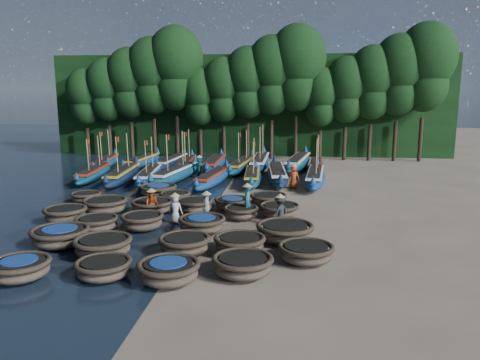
# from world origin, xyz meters

# --- Properties ---
(ground) EXTENTS (120.00, 120.00, 0.00)m
(ground) POSITION_xyz_m (0.00, 0.00, 0.00)
(ground) COLOR gray
(ground) RESTS_ON ground
(foliage_wall) EXTENTS (40.00, 3.00, 10.00)m
(foliage_wall) POSITION_xyz_m (0.00, 23.50, 5.00)
(foliage_wall) COLOR black
(foliage_wall) RESTS_ON ground
(coracle_1) EXTENTS (2.59, 2.59, 0.75)m
(coracle_1) POSITION_xyz_m (-5.08, -10.15, 0.44)
(coracle_1) COLOR brown
(coracle_1) RESTS_ON ground
(coracle_2) EXTENTS (2.43, 2.43, 0.70)m
(coracle_2) POSITION_xyz_m (-2.19, -9.73, 0.40)
(coracle_2) COLOR brown
(coracle_2) RESTS_ON ground
(coracle_3) EXTENTS (2.45, 2.45, 0.79)m
(coracle_3) POSITION_xyz_m (0.21, -9.87, 0.46)
(coracle_3) COLOR brown
(coracle_3) RESTS_ON ground
(coracle_4) EXTENTS (2.56, 2.56, 0.76)m
(coracle_4) POSITION_xyz_m (2.70, -8.96, 0.44)
(coracle_4) COLOR brown
(coracle_4) RESTS_ON ground
(coracle_5) EXTENTS (2.76, 2.76, 0.82)m
(coracle_5) POSITION_xyz_m (-5.40, -6.59, 0.47)
(coracle_5) COLOR brown
(coracle_5) RESTS_ON ground
(coracle_6) EXTENTS (2.55, 2.55, 0.81)m
(coracle_6) POSITION_xyz_m (-3.08, -7.63, 0.46)
(coracle_6) COLOR brown
(coracle_6) RESTS_ON ground
(coracle_7) EXTENTS (2.16, 2.16, 0.79)m
(coracle_7) POSITION_xyz_m (0.12, -7.02, 0.45)
(coracle_7) COLOR brown
(coracle_7) RESTS_ON ground
(coracle_8) EXTENTS (2.63, 2.63, 0.77)m
(coracle_8) POSITION_xyz_m (2.34, -6.68, 0.44)
(coracle_8) COLOR brown
(coracle_8) RESTS_ON ground
(coracle_9) EXTENTS (2.36, 2.36, 0.72)m
(coracle_9) POSITION_xyz_m (5.00, -7.30, 0.41)
(coracle_9) COLOR brown
(coracle_9) RESTS_ON ground
(coracle_10) EXTENTS (2.54, 2.54, 0.84)m
(coracle_10) POSITION_xyz_m (-6.84, -3.24, 0.48)
(coracle_10) COLOR brown
(coracle_10) RESTS_ON ground
(coracle_11) EXTENTS (2.39, 2.39, 0.70)m
(coracle_11) POSITION_xyz_m (-4.77, -4.29, 0.40)
(coracle_11) COLOR brown
(coracle_11) RESTS_ON ground
(coracle_12) EXTENTS (2.07, 2.07, 0.78)m
(coracle_12) POSITION_xyz_m (-2.66, -3.90, 0.45)
(coracle_12) COLOR brown
(coracle_12) RESTS_ON ground
(coracle_13) EXTENTS (2.53, 2.53, 0.78)m
(coracle_13) POSITION_xyz_m (0.26, -4.04, 0.45)
(coracle_13) COLOR brown
(coracle_13) RESTS_ON ground
(coracle_14) EXTENTS (2.76, 2.76, 0.84)m
(coracle_14) POSITION_xyz_m (4.15, -4.93, 0.48)
(coracle_14) COLOR brown
(coracle_14) RESTS_ON ground
(coracle_15) EXTENTS (2.41, 2.41, 0.85)m
(coracle_15) POSITION_xyz_m (-5.59, -1.24, 0.48)
(coracle_15) COLOR brown
(coracle_15) RESTS_ON ground
(coracle_16) EXTENTS (2.37, 2.37, 0.76)m
(coracle_16) POSITION_xyz_m (-3.08, -0.93, 0.43)
(coracle_16) COLOR brown
(coracle_16) RESTS_ON ground
(coracle_17) EXTENTS (2.32, 2.32, 0.78)m
(coracle_17) POSITION_xyz_m (-0.84, -0.56, 0.44)
(coracle_17) COLOR brown
(coracle_17) RESTS_ON ground
(coracle_18) EXTENTS (2.12, 2.12, 0.69)m
(coracle_18) POSITION_xyz_m (1.83, -1.53, 0.39)
(coracle_18) COLOR brown
(coracle_18) RESTS_ON ground
(coracle_19) EXTENTS (2.39, 2.39, 0.71)m
(coracle_19) POSITION_xyz_m (3.80, -0.88, 0.41)
(coracle_19) COLOR brown
(coracle_19) RESTS_ON ground
(coracle_20) EXTENTS (2.07, 2.07, 0.63)m
(coracle_20) POSITION_xyz_m (-7.70, 1.03, 0.36)
(coracle_20) COLOR brown
(coracle_20) RESTS_ON ground
(coracle_21) EXTENTS (2.76, 2.76, 0.78)m
(coracle_21) POSITION_xyz_m (-3.84, 2.91, 0.45)
(coracle_21) COLOR brown
(coracle_21) RESTS_ON ground
(coracle_22) EXTENTS (1.88, 1.88, 0.72)m
(coracle_22) POSITION_xyz_m (-2.37, 1.32, 0.41)
(coracle_22) COLOR brown
(coracle_22) RESTS_ON ground
(coracle_23) EXTENTS (2.05, 2.05, 0.68)m
(coracle_23) POSITION_xyz_m (1.13, 0.35, 0.39)
(coracle_23) COLOR brown
(coracle_23) RESTS_ON ground
(coracle_24) EXTENTS (2.63, 2.63, 0.76)m
(coracle_24) POSITION_xyz_m (3.10, 1.26, 0.43)
(coracle_24) COLOR brown
(coracle_24) RESTS_ON ground
(long_boat_1) EXTENTS (2.02, 7.51, 3.20)m
(long_boat_1) POSITION_xyz_m (-10.15, 7.85, 0.51)
(long_boat_1) COLOR navy
(long_boat_1) RESTS_ON ground
(long_boat_2) EXTENTS (2.02, 8.12, 3.46)m
(long_boat_2) POSITION_xyz_m (-7.72, 7.23, 0.55)
(long_boat_2) COLOR #10243C
(long_boat_2) RESTS_ON ground
(long_boat_3) EXTENTS (2.16, 7.49, 3.20)m
(long_boat_3) POSITION_xyz_m (-5.86, 7.46, 0.51)
(long_boat_3) COLOR navy
(long_boat_3) RESTS_ON ground
(long_boat_4) EXTENTS (2.77, 8.40, 3.61)m
(long_boat_4) POSITION_xyz_m (-4.00, 7.85, 0.57)
(long_boat_4) COLOR navy
(long_boat_4) RESTS_ON ground
(long_boat_5) EXTENTS (2.29, 7.62, 1.35)m
(long_boat_5) POSITION_xyz_m (-1.08, 7.03, 0.51)
(long_boat_5) COLOR navy
(long_boat_5) RESTS_ON ground
(long_boat_6) EXTENTS (1.75, 7.44, 3.16)m
(long_boat_6) POSITION_xyz_m (1.61, 7.94, 0.50)
(long_boat_6) COLOR navy
(long_boat_6) RESTS_ON ground
(long_boat_7) EXTENTS (2.18, 8.43, 1.49)m
(long_boat_7) POSITION_xyz_m (3.35, 8.64, 0.57)
(long_boat_7) COLOR #10243C
(long_boat_7) RESTS_ON ground
(long_boat_8) EXTENTS (2.10, 8.06, 3.44)m
(long_boat_8) POSITION_xyz_m (6.06, 7.94, 0.55)
(long_boat_8) COLOR navy
(long_boat_8) RESTS_ON ground
(long_boat_9) EXTENTS (2.36, 7.58, 3.25)m
(long_boat_9) POSITION_xyz_m (-11.25, 12.66, 0.52)
(long_boat_9) COLOR navy
(long_boat_9) RESTS_ON ground
(long_boat_10) EXTENTS (2.05, 7.61, 1.34)m
(long_boat_10) POSITION_xyz_m (-8.42, 13.75, 0.51)
(long_boat_10) COLOR navy
(long_boat_10) RESTS_ON ground
(long_boat_11) EXTENTS (1.99, 7.62, 1.35)m
(long_boat_11) POSITION_xyz_m (-5.79, 13.71, 0.51)
(long_boat_11) COLOR #10243C
(long_boat_11) RESTS_ON ground
(long_boat_12) EXTENTS (2.02, 7.81, 3.33)m
(long_boat_12) POSITION_xyz_m (-4.27, 12.65, 0.53)
(long_boat_12) COLOR navy
(long_boat_12) RESTS_ON ground
(long_boat_13) EXTENTS (1.44, 8.04, 1.42)m
(long_boat_13) POSITION_xyz_m (-1.98, 13.11, 0.54)
(long_boat_13) COLOR navy
(long_boat_13) RESTS_ON ground
(long_boat_14) EXTENTS (2.41, 7.81, 3.35)m
(long_boat_14) POSITION_xyz_m (0.36, 12.52, 0.53)
(long_boat_14) COLOR navy
(long_boat_14) RESTS_ON ground
(long_boat_15) EXTENTS (1.65, 8.70, 3.70)m
(long_boat_15) POSITION_xyz_m (1.75, 13.91, 0.59)
(long_boat_15) COLOR navy
(long_boat_15) RESTS_ON ground
(long_boat_16) EXTENTS (3.05, 8.87, 1.58)m
(long_boat_16) POSITION_xyz_m (4.90, 14.08, 0.60)
(long_boat_16) COLOR navy
(long_boat_16) RESTS_ON ground
(long_boat_17) EXTENTS (1.73, 7.28, 1.28)m
(long_boat_17) POSITION_xyz_m (6.36, 12.82, 0.49)
(long_boat_17) COLOR #10243C
(long_boat_17) RESTS_ON ground
(fisherman_0) EXTENTS (0.78, 0.56, 1.69)m
(fisherman_0) POSITION_xyz_m (-1.36, -2.61, 0.82)
(fisherman_0) COLOR beige
(fisherman_0) RESTS_ON ground
(fisherman_1) EXTENTS (0.52, 0.68, 2.00)m
(fisherman_1) POSITION_xyz_m (2.13, -1.37, 0.99)
(fisherman_1) COLOR #1A5D6E
(fisherman_1) RESTS_ON ground
(fisherman_2) EXTENTS (0.87, 0.76, 1.71)m
(fisherman_2) POSITION_xyz_m (-2.82, -1.79, 0.82)
(fisherman_2) COLOR #C14219
(fisherman_2) RESTS_ON ground
(fisherman_3) EXTENTS (1.07, 1.15, 1.76)m
(fisherman_3) POSITION_xyz_m (3.85, -2.59, 0.82)
(fisherman_3) COLOR black
(fisherman_3) RESTS_ON ground
(fisherman_4) EXTENTS (0.52, 0.97, 1.78)m
(fisherman_4) POSITION_xyz_m (0.19, -2.45, 0.86)
(fisherman_4) COLOR beige
(fisherman_4) RESTS_ON ground
(fisherman_5) EXTENTS (1.59, 1.11, 1.85)m
(fisherman_5) POSITION_xyz_m (-2.57, 9.60, 0.86)
(fisherman_5) COLOR #1A5D6E
(fisherman_5) RESTS_ON ground
(fisherman_6) EXTENTS (0.91, 0.74, 1.80)m
(fisherman_6) POSITION_xyz_m (4.54, 6.49, 0.87)
(fisherman_6) COLOR #C14219
(fisherman_6) RESTS_ON ground
(tree_0) EXTENTS (3.68, 3.68, 8.68)m
(tree_0) POSITION_xyz_m (-16.00, 20.00, 5.97)
(tree_0) COLOR black
(tree_0) RESTS_ON ground
(tree_1) EXTENTS (4.09, 4.09, 9.65)m
(tree_1) POSITION_xyz_m (-13.70, 20.00, 6.65)
(tree_1) COLOR black
(tree_1) RESTS_ON ground
(tree_2) EXTENTS (4.51, 4.51, 10.63)m
(tree_2) POSITION_xyz_m (-11.40, 20.00, 7.32)
(tree_2) COLOR black
(tree_2) RESTS_ON ground
(tree_3) EXTENTS (4.92, 4.92, 11.60)m
(tree_3) POSITION_xyz_m (-9.10, 20.00, 8.00)
(tree_3) COLOR black
(tree_3) RESTS_ON ground
(tree_4) EXTENTS (5.34, 5.34, 12.58)m
(tree_4) POSITION_xyz_m (-6.80, 20.00, 8.67)
(tree_4) COLOR black
(tree_4) RESTS_ON ground
(tree_5) EXTENTS (3.68, 3.68, 8.68)m
(tree_5) POSITION_xyz_m (-4.50, 20.00, 5.97)
(tree_5) COLOR black
(tree_5) RESTS_ON ground
(tree_6) EXTENTS (4.09, 4.09, 9.65)m
(tree_6) POSITION_xyz_m (-2.20, 20.00, 6.65)
(tree_6) COLOR black
(tree_6) RESTS_ON ground
(tree_7) EXTENTS (4.51, 4.51, 10.63)m
(tree_7) POSITION_xyz_m (0.10, 20.00, 7.32)
(tree_7) COLOR black
(tree_7) RESTS_ON ground
(tree_8) EXTENTS (4.92, 4.92, 11.60)m
(tree_8) POSITION_xyz_m (2.40, 20.00, 8.00)
(tree_8) COLOR black
(tree_8) RESTS_ON ground
(tree_9) EXTENTS (5.34, 5.34, 12.58)m
(tree_9) POSITION_xyz_m (4.70, 20.00, 8.67)
(tree_9) COLOR black
(tree_9) RESTS_ON ground
(tree_10) EXTENTS (3.68, 3.68, 8.68)m
(tree_10) POSITION_xyz_m (7.00, 20.00, 5.97)
(tree_10) COLOR black
(tree_10) RESTS_ON ground
(tree_11) EXTENTS (4.09, 4.09, 9.65)m
(tree_11) POSITION_xyz_m (9.30, 20.00, 6.65)
(tree_11) COLOR black
(tree_11) RESTS_ON ground
(tree_12) EXTENTS (4.51, 4.51, 10.63)m
(tree_12) POSITION_xyz_m (11.60, 20.00, 7.32)
(tree_12) COLOR black
(tree_12) RESTS_ON ground
(tree_13) EXTENTS (4.92, 4.92, 11.60)m
(tree_13) POSITION_xyz_m (13.90, 20.00, 8.00)
(tree_13) COLOR black
(tree_13) RESTS_ON ground
(tree_14) EXTENTS (5.34, 5.34, 12.58)m
(tree_14) POSITION_xyz_m (16.20, 20.00, 8.67)
(tree_14) COLOR black
(tree_14) RESTS_ON ground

